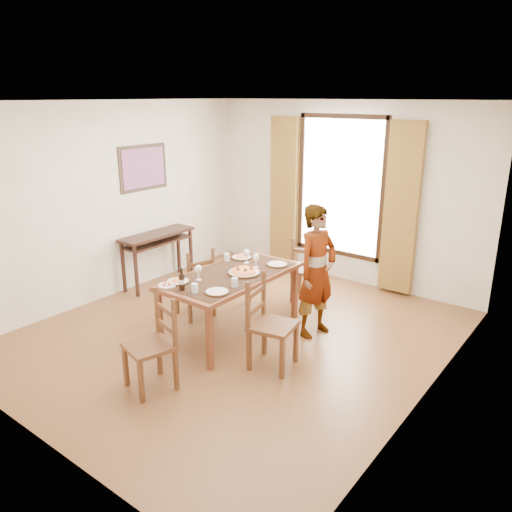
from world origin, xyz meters
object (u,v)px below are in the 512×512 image
Objects in this scene: console_table at (157,241)px; dining_table at (231,279)px; man at (317,271)px; pasta_platter at (244,270)px.

console_table is 0.69× the size of dining_table.
dining_table is at bearing -16.98° from console_table.
man is 0.85m from pasta_platter.
man reaches higher than dining_table.
console_table is at bearing 163.02° from dining_table.
man reaches higher than console_table.
dining_table is 1.01m from man.
console_table is 0.76× the size of man.
console_table is 3.00× the size of pasta_platter.
dining_table is 1.09× the size of man.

